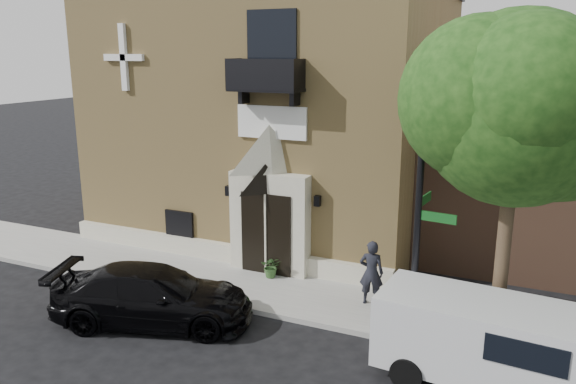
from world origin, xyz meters
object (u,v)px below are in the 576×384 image
object	(u,v)px
dumpster	(557,336)
pedestrian_near	(371,273)
street_sign	(419,218)
fire_hydrant	(463,326)
black_sedan	(153,296)
cargo_van	(500,344)

from	to	relation	value
dumpster	pedestrian_near	world-z (taller)	pedestrian_near
street_sign	fire_hydrant	xyz separation A→B (m)	(1.13, 0.40, -2.71)
black_sedan	street_sign	bearing A→B (deg)	-93.45
cargo_van	street_sign	world-z (taller)	street_sign
fire_hydrant	pedestrian_near	size ratio (longest dim) A/B	0.42
pedestrian_near	black_sedan	bearing A→B (deg)	24.64
fire_hydrant	street_sign	bearing A→B (deg)	-160.75
black_sedan	street_sign	xyz separation A→B (m)	(6.49, 1.70, 2.48)
black_sedan	dumpster	xyz separation A→B (m)	(9.68, 1.86, 0.07)
black_sedan	street_sign	distance (m)	7.15
dumpster	pedestrian_near	xyz separation A→B (m)	(-4.67, 1.31, 0.24)
black_sedan	cargo_van	world-z (taller)	cargo_van
black_sedan	fire_hydrant	world-z (taller)	black_sedan
cargo_van	fire_hydrant	xyz separation A→B (m)	(-0.92, 1.60, -0.54)
cargo_van	dumpster	bearing A→B (deg)	54.83
cargo_van	street_sign	bearing A→B (deg)	154.29
cargo_van	pedestrian_near	world-z (taller)	pedestrian_near
fire_hydrant	pedestrian_near	world-z (taller)	pedestrian_near
black_sedan	fire_hydrant	size ratio (longest dim) A/B	6.72
pedestrian_near	cargo_van	bearing A→B (deg)	135.26
cargo_van	black_sedan	bearing A→B (deg)	-172.00
cargo_van	street_sign	size ratio (longest dim) A/B	0.79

